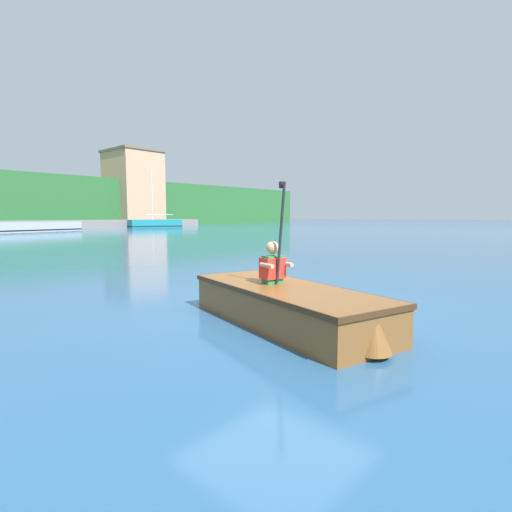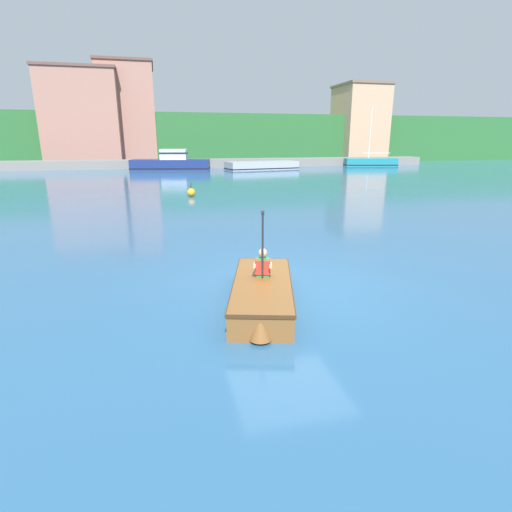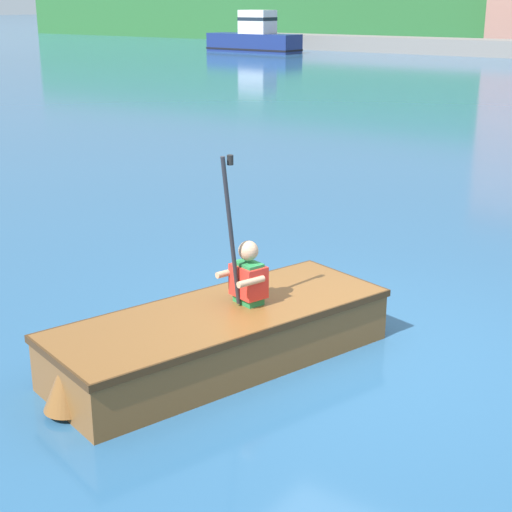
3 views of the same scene
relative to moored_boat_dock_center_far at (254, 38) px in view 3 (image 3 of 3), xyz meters
name	(u,v)px [view 3 (image 3 of 3)]	position (x,y,z in m)	size (l,w,h in m)	color
ground_plane	(351,354)	(25.76, -33.86, -0.83)	(300.00, 300.00, 0.00)	#28567F
moored_boat_dock_center_far	(254,38)	(0.00, 0.00, 0.00)	(6.08, 1.92, 2.44)	navy
rowboat_foreground	(217,335)	(24.95, -34.70, -0.57)	(1.84, 3.16, 0.47)	brown
person_paddler	(247,275)	(25.03, -34.39, -0.10)	(0.41, 0.41, 1.30)	#267F3F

